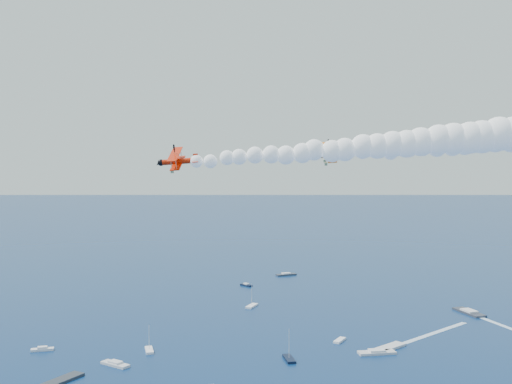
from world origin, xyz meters
The scene contains 4 objects.
biplane_lead centered at (12.24, 32.50, 57.70)m, with size 6.81×7.64×4.60m, color orange, non-canonical shape.
biplane_trail centered at (-7.82, 14.36, 56.54)m, with size 7.29×8.18×4.93m, color red, non-canonical shape.
smoke_trail_trail centered at (21.43, 34.47, 59.29)m, with size 60.31×43.56×12.24m, color white, non-canonical shape.
spectator_boats centered at (1.83, 110.54, 0.35)m, with size 215.78×167.43×0.70m.
Camera 1 is at (69.72, -64.80, 56.94)m, focal length 44.15 mm.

